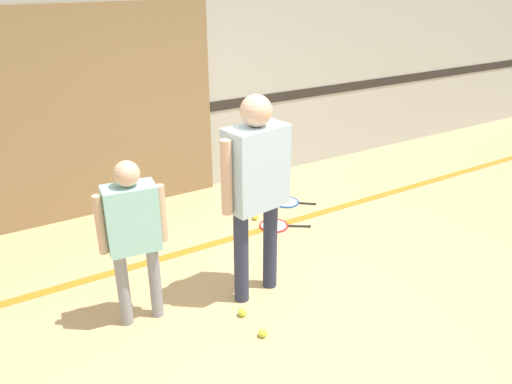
{
  "coord_description": "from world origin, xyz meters",
  "views": [
    {
      "loc": [
        -1.82,
        -2.87,
        2.57
      ],
      "look_at": [
        -0.0,
        0.2,
        0.95
      ],
      "focal_mm": 35.0,
      "sensor_mm": 36.0,
      "label": 1
    }
  ],
  "objects_px": {
    "tennis_ball_by_spare_racket": "(255,217)",
    "racket_spare_on_floor": "(275,225)",
    "person_student_left": "(133,227)",
    "tennis_ball_stray_left": "(242,312)",
    "person_instructor": "(256,178)",
    "tennis_ball_near_instructor": "(263,333)",
    "racket_second_spare": "(288,202)"
  },
  "relations": [
    {
      "from": "tennis_ball_by_spare_racket",
      "to": "racket_spare_on_floor",
      "type": "bearing_deg",
      "value": -66.07
    },
    {
      "from": "person_student_left",
      "to": "tennis_ball_stray_left",
      "type": "relative_size",
      "value": 20.37
    },
    {
      "from": "person_instructor",
      "to": "tennis_ball_near_instructor",
      "type": "xyz_separation_m",
      "value": [
        -0.25,
        -0.52,
        -1.03
      ]
    },
    {
      "from": "tennis_ball_near_instructor",
      "to": "person_student_left",
      "type": "bearing_deg",
      "value": 136.67
    },
    {
      "from": "tennis_ball_stray_left",
      "to": "tennis_ball_near_instructor",
      "type": "bearing_deg",
      "value": -87.12
    },
    {
      "from": "tennis_ball_near_instructor",
      "to": "tennis_ball_by_spare_racket",
      "type": "bearing_deg",
      "value": 61.19
    },
    {
      "from": "tennis_ball_stray_left",
      "to": "person_instructor",
      "type": "bearing_deg",
      "value": 40.71
    },
    {
      "from": "person_instructor",
      "to": "racket_second_spare",
      "type": "bearing_deg",
      "value": 37.94
    },
    {
      "from": "racket_spare_on_floor",
      "to": "person_instructor",
      "type": "bearing_deg",
      "value": -96.84
    },
    {
      "from": "person_instructor",
      "to": "tennis_ball_by_spare_racket",
      "type": "distance_m",
      "value": 1.7
    },
    {
      "from": "person_student_left",
      "to": "tennis_ball_by_spare_racket",
      "type": "bearing_deg",
      "value": 38.39
    },
    {
      "from": "person_student_left",
      "to": "tennis_ball_by_spare_racket",
      "type": "relative_size",
      "value": 20.37
    },
    {
      "from": "person_instructor",
      "to": "racket_second_spare",
      "type": "distance_m",
      "value": 2.1
    },
    {
      "from": "person_instructor",
      "to": "person_student_left",
      "type": "distance_m",
      "value": 1.0
    },
    {
      "from": "racket_second_spare",
      "to": "tennis_ball_by_spare_racket",
      "type": "bearing_deg",
      "value": -122.54
    },
    {
      "from": "racket_second_spare",
      "to": "racket_spare_on_floor",
      "type": "bearing_deg",
      "value": -96.49
    },
    {
      "from": "person_instructor",
      "to": "person_student_left",
      "type": "relative_size",
      "value": 1.28
    },
    {
      "from": "person_instructor",
      "to": "tennis_ball_by_spare_racket",
      "type": "xyz_separation_m",
      "value": [
        0.68,
        1.16,
        -1.03
      ]
    },
    {
      "from": "tennis_ball_near_instructor",
      "to": "tennis_ball_by_spare_racket",
      "type": "xyz_separation_m",
      "value": [
        0.92,
        1.68,
        0.0
      ]
    },
    {
      "from": "tennis_ball_by_spare_racket",
      "to": "person_instructor",
      "type": "bearing_deg",
      "value": -120.26
    },
    {
      "from": "person_instructor",
      "to": "tennis_ball_by_spare_racket",
      "type": "height_order",
      "value": "person_instructor"
    },
    {
      "from": "racket_spare_on_floor",
      "to": "person_student_left",
      "type": "bearing_deg",
      "value": -122.57
    },
    {
      "from": "tennis_ball_near_instructor",
      "to": "tennis_ball_by_spare_racket",
      "type": "height_order",
      "value": "same"
    },
    {
      "from": "racket_spare_on_floor",
      "to": "tennis_ball_near_instructor",
      "type": "distance_m",
      "value": 1.77
    },
    {
      "from": "person_student_left",
      "to": "tennis_ball_near_instructor",
      "type": "distance_m",
      "value": 1.26
    },
    {
      "from": "racket_second_spare",
      "to": "tennis_ball_near_instructor",
      "type": "relative_size",
      "value": 7.41
    },
    {
      "from": "racket_spare_on_floor",
      "to": "tennis_ball_stray_left",
      "type": "relative_size",
      "value": 8.44
    },
    {
      "from": "tennis_ball_stray_left",
      "to": "tennis_ball_by_spare_racket",
      "type": "bearing_deg",
      "value": 55.9
    },
    {
      "from": "person_student_left",
      "to": "racket_spare_on_floor",
      "type": "height_order",
      "value": "person_student_left"
    },
    {
      "from": "tennis_ball_near_instructor",
      "to": "tennis_ball_stray_left",
      "type": "relative_size",
      "value": 1.0
    },
    {
      "from": "racket_second_spare",
      "to": "tennis_ball_near_instructor",
      "type": "xyz_separation_m",
      "value": [
        -1.48,
        -1.86,
        0.02
      ]
    },
    {
      "from": "racket_second_spare",
      "to": "person_student_left",
      "type": "bearing_deg",
      "value": -111.66
    }
  ]
}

